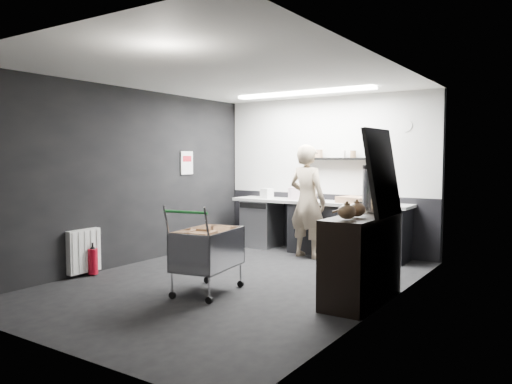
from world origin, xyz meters
The scene contains 22 objects.
floor centered at (0.00, 0.00, 0.00)m, with size 5.50×5.50×0.00m, color black.
ceiling centered at (0.00, 0.00, 2.70)m, with size 5.50×5.50×0.00m, color white.
wall_back centered at (0.00, 2.75, 1.35)m, with size 5.50×5.50×0.00m, color black.
wall_front centered at (0.00, -2.75, 1.35)m, with size 5.50×5.50×0.00m, color black.
wall_left centered at (-2.00, 0.00, 1.35)m, with size 5.50×5.50×0.00m, color black.
wall_right centered at (2.00, 0.00, 1.35)m, with size 5.50×5.50×0.00m, color black.
kitchen_wall_panel centered at (0.00, 2.73, 1.85)m, with size 3.95×0.02×1.70m, color silver.
dado_panel centered at (0.00, 2.73, 0.50)m, with size 3.95×0.02×1.00m, color black.
floating_shelf centered at (0.20, 2.62, 1.62)m, with size 1.20×0.22×0.04m, color black.
wall_clock centered at (1.40, 2.72, 2.15)m, with size 0.20×0.20×0.03m, color white.
poster centered at (-1.98, 1.30, 1.55)m, with size 0.02×0.30×0.40m, color white.
poster_red_band centered at (-1.98, 1.30, 1.62)m, with size 0.01×0.22×0.10m, color red.
radiator centered at (-1.94, -0.90, 0.35)m, with size 0.10×0.50×0.60m, color white.
ceiling_strip centered at (0.00, 1.85, 2.67)m, with size 2.40×0.20×0.04m, color white.
prep_counter centered at (0.14, 2.42, 0.46)m, with size 3.20×0.61×0.90m.
person centered at (0.03, 1.97, 0.93)m, with size 0.68×0.44×1.85m, color beige.
shopping_cart centered at (0.04, -0.62, 0.50)m, with size 0.71×1.04×1.05m.
sideboard centered at (1.75, 0.09, 0.62)m, with size 0.56×1.31×1.97m.
fire_extinguisher centered at (-1.85, -0.82, 0.21)m, with size 0.13×0.13×0.44m.
cardboard_box centered at (0.70, 2.37, 0.95)m, with size 0.52×0.40×0.10m, color #A47957.
pink_tub centered at (-0.46, 2.42, 1.01)m, with size 0.22×0.22×0.22m, color white.
white_container centered at (-1.01, 2.37, 0.99)m, with size 0.20×0.16×0.18m, color white.
Camera 1 is at (3.83, -5.27, 1.65)m, focal length 35.00 mm.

